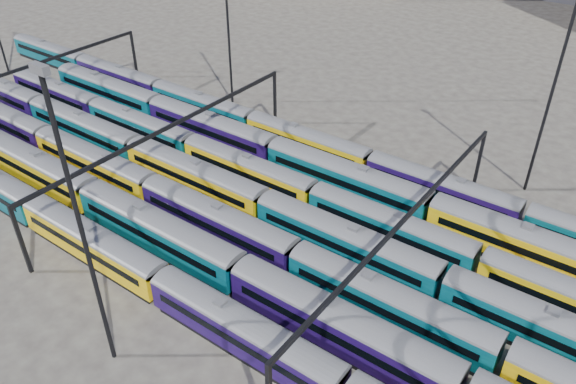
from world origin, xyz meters
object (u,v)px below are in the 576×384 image
Objects in this scene: rake_1 at (158,229)px; rake_2 at (389,300)px; rake_0 at (161,281)px; mast_2 at (80,223)px.

rake_1 reaches higher than rake_2.
rake_1 reaches higher than rake_0.
rake_1 is (-5.65, 5.00, 0.27)m from rake_0.
rake_2 is at bearing 11.95° from rake_1.
rake_1 is 4.20× the size of mast_2.
rake_0 is 1.09× the size of rake_1.
rake_2 is (23.62, 5.00, -0.19)m from rake_1.
rake_1 is at bearing -168.05° from rake_2.
rake_2 reaches higher than rake_0.
rake_1 is 17.86m from mast_2.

